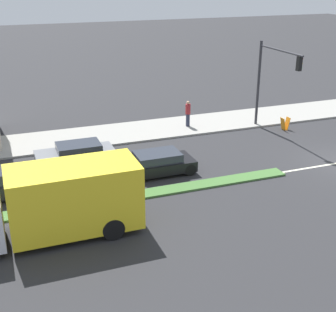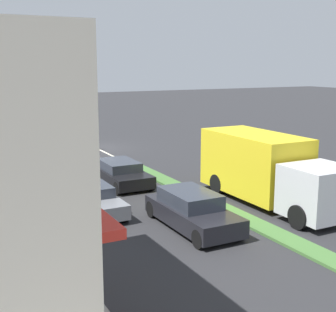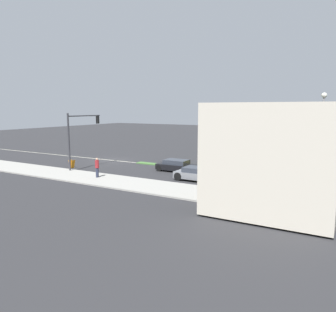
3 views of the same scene
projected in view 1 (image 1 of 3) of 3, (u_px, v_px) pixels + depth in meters
ground_plane at (1, 219)px, 20.06m from camera, size 160.00×160.00×0.00m
traffic_signal_main at (271, 73)px, 29.46m from camera, size 4.59×0.34×5.60m
pedestrian at (188, 113)px, 31.27m from camera, size 0.34×0.34×1.74m
warning_aframe_sign at (285, 124)px, 31.08m from camera, size 0.45×0.53×0.84m
delivery_truck at (52, 203)px, 18.24m from camera, size 2.44×7.50×2.87m
sedan_dark at (14, 182)px, 21.98m from camera, size 1.80×4.36×1.33m
suv_black at (155, 164)px, 24.29m from camera, size 1.87×4.21×1.16m
suv_grey at (76, 154)px, 25.55m from camera, size 1.90×4.25×1.15m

